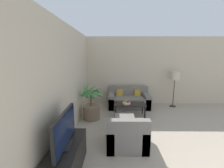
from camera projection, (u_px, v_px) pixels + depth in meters
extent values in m
cube|color=beige|center=(162.00, 71.00, 6.04)|extent=(7.65, 0.06, 2.70)
cube|color=beige|center=(59.00, 88.00, 2.98)|extent=(0.06, 7.84, 2.70)
cube|color=black|center=(67.00, 160.00, 2.52)|extent=(0.45, 1.19, 0.52)
cube|color=black|center=(66.00, 145.00, 2.47)|extent=(0.18, 0.35, 0.02)
cube|color=black|center=(65.00, 129.00, 2.42)|extent=(0.05, 1.00, 0.56)
cube|color=#0F1938|center=(66.00, 129.00, 2.42)|extent=(0.01, 0.96, 0.52)
cylinder|color=brown|center=(92.00, 112.00, 4.72)|extent=(0.52, 0.52, 0.44)
cylinder|color=brown|center=(91.00, 100.00, 4.65)|extent=(0.06, 0.06, 0.34)
cone|color=#38843D|center=(98.00, 91.00, 4.58)|extent=(0.10, 0.47, 0.37)
cone|color=#38843D|center=(96.00, 90.00, 4.77)|extent=(0.45, 0.39, 0.31)
cone|color=#38843D|center=(90.00, 90.00, 4.80)|extent=(0.49, 0.21, 0.34)
cone|color=#38843D|center=(86.00, 89.00, 4.66)|extent=(0.28, 0.44, 0.41)
cone|color=#38843D|center=(85.00, 90.00, 4.50)|extent=(0.28, 0.43, 0.42)
cone|color=#38843D|center=(88.00, 92.00, 4.39)|extent=(0.49, 0.20, 0.36)
cone|color=#38843D|center=(95.00, 93.00, 4.42)|extent=(0.45, 0.39, 0.30)
cube|color=slate|center=(129.00, 102.00, 5.74)|extent=(1.54, 0.76, 0.42)
cube|color=slate|center=(128.00, 91.00, 5.96)|extent=(1.54, 0.16, 0.36)
cube|color=slate|center=(111.00, 101.00, 5.73)|extent=(0.20, 0.76, 0.54)
cube|color=slate|center=(146.00, 101.00, 5.72)|extent=(0.20, 0.76, 0.54)
cube|color=gold|center=(120.00, 93.00, 5.86)|extent=(0.24, 0.12, 0.24)
cube|color=gold|center=(137.00, 93.00, 5.85)|extent=(0.24, 0.12, 0.24)
cylinder|color=#2D2823|center=(173.00, 106.00, 5.89)|extent=(0.24, 0.24, 0.03)
cylinder|color=#2D2823|center=(174.00, 93.00, 5.79)|extent=(0.03, 0.03, 1.04)
cylinder|color=beige|center=(175.00, 76.00, 5.66)|extent=(0.35, 0.35, 0.31)
cylinder|color=black|center=(115.00, 112.00, 4.79)|extent=(0.05, 0.05, 0.38)
cylinder|color=black|center=(145.00, 112.00, 4.78)|extent=(0.05, 0.05, 0.38)
cylinder|color=black|center=(115.00, 108.00, 5.18)|extent=(0.05, 0.05, 0.38)
cylinder|color=black|center=(143.00, 108.00, 5.17)|extent=(0.05, 0.05, 0.38)
cube|color=black|center=(130.00, 104.00, 4.94)|extent=(1.03, 0.49, 0.03)
cylinder|color=beige|center=(126.00, 103.00, 4.92)|extent=(0.26, 0.26, 0.05)
sphere|color=red|center=(128.00, 102.00, 4.88)|extent=(0.08, 0.08, 0.08)
sphere|color=olive|center=(127.00, 101.00, 4.97)|extent=(0.07, 0.07, 0.07)
sphere|color=orange|center=(125.00, 101.00, 4.92)|extent=(0.07, 0.07, 0.07)
cube|color=slate|center=(127.00, 137.00, 3.34)|extent=(0.86, 0.80, 0.38)
cube|color=slate|center=(128.00, 129.00, 2.95)|extent=(0.86, 0.16, 0.37)
cube|color=slate|center=(111.00, 135.00, 3.33)|extent=(0.16, 0.80, 0.48)
cube|color=slate|center=(142.00, 135.00, 3.33)|extent=(0.16, 0.80, 0.48)
cube|color=slate|center=(125.00, 123.00, 4.08)|extent=(0.53, 0.48, 0.36)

